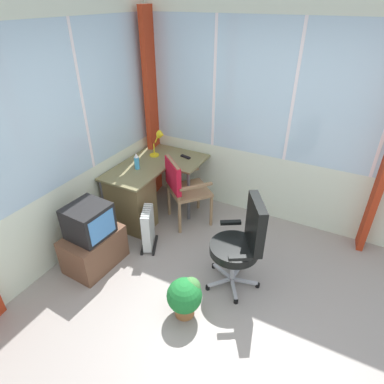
% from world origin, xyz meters
% --- Properties ---
extents(ground, '(4.80, 4.95, 0.06)m').
position_xyz_m(ground, '(0.00, 0.00, -0.03)').
color(ground, gray).
extents(north_window_panel, '(3.80, 0.07, 2.67)m').
position_xyz_m(north_window_panel, '(-0.00, 2.00, 1.33)').
color(north_window_panel, silver).
rests_on(north_window_panel, ground).
extents(east_window_panel, '(0.07, 3.95, 2.67)m').
position_xyz_m(east_window_panel, '(1.93, -0.00, 1.33)').
color(east_window_panel, silver).
rests_on(east_window_panel, ground).
extents(curtain_corner, '(0.34, 0.11, 2.57)m').
position_xyz_m(curtain_corner, '(1.80, 1.87, 1.28)').
color(curtain_corner, '#B03218').
rests_on(curtain_corner, ground).
extents(desk, '(1.29, 0.95, 0.74)m').
position_xyz_m(desk, '(0.89, 1.63, 0.40)').
color(desk, olive).
rests_on(desk, ground).
extents(desk_lamp, '(0.23, 0.20, 0.35)m').
position_xyz_m(desk_lamp, '(1.57, 1.63, 0.97)').
color(desk_lamp, yellow).
rests_on(desk_lamp, desk).
extents(tv_remote, '(0.08, 0.16, 0.02)m').
position_xyz_m(tv_remote, '(1.64, 1.27, 0.76)').
color(tv_remote, black).
rests_on(tv_remote, desk).
extents(spray_bottle, '(0.06, 0.06, 0.22)m').
position_xyz_m(spray_bottle, '(1.06, 1.66, 0.85)').
color(spray_bottle, '#42AADD').
rests_on(spray_bottle, desk).
extents(wooden_armchair, '(0.68, 0.68, 0.93)m').
position_xyz_m(wooden_armchair, '(1.20, 1.10, 0.59)').
color(wooden_armchair, '#906E4C').
rests_on(wooden_armchair, ground).
extents(office_chair, '(0.62, 0.59, 1.03)m').
position_xyz_m(office_chair, '(0.54, 0.01, 0.58)').
color(office_chair, '#B7B7BF').
rests_on(office_chair, ground).
extents(tv_on_stand, '(0.66, 0.48, 0.79)m').
position_xyz_m(tv_on_stand, '(0.04, 1.57, 0.35)').
color(tv_on_stand, brown).
rests_on(tv_on_stand, ground).
extents(space_heater, '(0.41, 0.31, 0.53)m').
position_xyz_m(space_heater, '(0.60, 1.21, 0.27)').
color(space_heater, silver).
rests_on(space_heater, ground).
extents(potted_plant, '(0.34, 0.34, 0.42)m').
position_xyz_m(potted_plant, '(-0.08, 0.33, 0.24)').
color(potted_plant, '#9D6236').
rests_on(potted_plant, ground).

